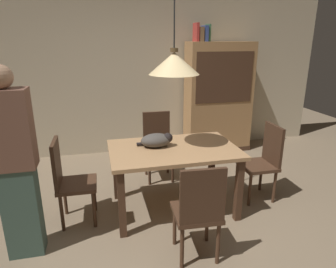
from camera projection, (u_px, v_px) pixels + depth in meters
The scene contains 15 objects.
ground at pixel (185, 238), 2.99m from camera, with size 10.00×10.00×0.00m, color #847056.
back_wall at pixel (141, 66), 5.00m from camera, with size 6.40×0.10×2.90m, color beige.
dining_table at pixel (174, 156), 3.33m from camera, with size 1.40×0.90×0.75m.
chair_near_front at pixel (199, 209), 2.56m from camera, with size 0.42×0.42×0.93m.
chair_far_back at pixel (158, 143), 4.18m from camera, with size 0.41×0.41×0.93m.
chair_right_side at pixel (264, 159), 3.62m from camera, with size 0.41×0.41×0.93m.
chair_left_side at pixel (69, 178), 3.12m from camera, with size 0.41×0.41×0.93m.
cat_sleeping at pixel (157, 140), 3.32m from camera, with size 0.39×0.22×0.16m.
pendant_lamp at pixel (174, 63), 3.02m from camera, with size 0.52×0.52×1.30m.
hutch_bookcase at pixel (218, 100), 5.14m from camera, with size 1.12×0.45×1.85m.
book_red_tall at pixel (196, 32), 4.71m from camera, with size 0.04×0.22×0.28m, color #B73833.
book_brown_thick at pixel (200, 34), 4.73m from camera, with size 0.06×0.24×0.22m, color brown.
book_blue_wide at pixel (204, 34), 4.75m from camera, with size 0.06×0.24×0.24m, color #384C93.
book_green_slim at pixel (208, 33), 4.76m from camera, with size 0.03×0.20×0.26m, color #427A4C.
person_standing at pixel (15, 166), 2.54m from camera, with size 0.36×0.22×1.71m.
Camera 1 is at (-0.76, -2.41, 1.90)m, focal length 32.08 mm.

